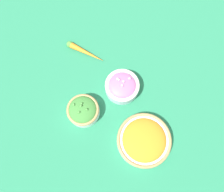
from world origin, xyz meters
name	(u,v)px	position (x,y,z in m)	size (l,w,h in m)	color
ground_plane	(112,98)	(0.00, 0.00, 0.00)	(3.00, 3.00, 0.00)	#23704C
bowl_red_onion	(122,86)	(-0.04, 0.04, 0.03)	(0.14, 0.14, 0.07)	#B2C1CC
bowl_broccoli	(83,110)	(0.06, -0.11, 0.04)	(0.13, 0.13, 0.08)	white
bowl_carrots	(144,140)	(0.18, 0.11, 0.03)	(0.21, 0.21, 0.06)	white
loose_carrot	(84,51)	(-0.21, -0.11, 0.01)	(0.11, 0.17, 0.03)	orange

